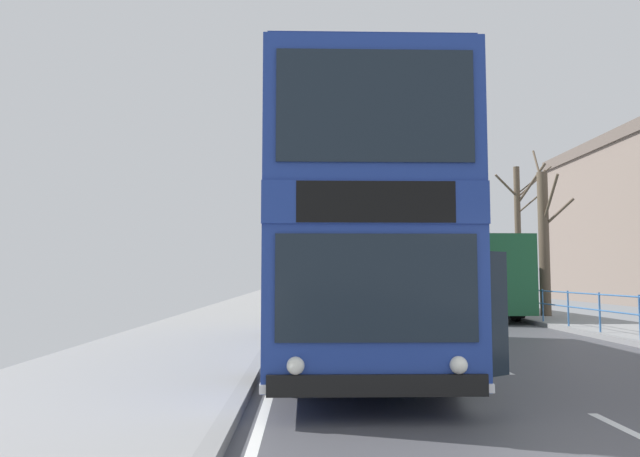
{
  "coord_description": "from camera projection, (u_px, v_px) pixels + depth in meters",
  "views": [
    {
      "loc": [
        -3.44,
        -3.6,
        1.66
      ],
      "look_at": [
        -3.2,
        6.93,
        2.49
      ],
      "focal_mm": 33.28,
      "sensor_mm": 36.0,
      "label": 1
    }
  ],
  "objects": [
    {
      "name": "double_decker_bus_main",
      "position": [
        345.0,
        240.0,
        11.92
      ],
      "size": [
        3.31,
        10.7,
        4.54
      ],
      "color": "navy",
      "rests_on": "ground"
    },
    {
      "name": "bare_tree_far_01",
      "position": [
        519.0,
        231.0,
        27.85
      ],
      "size": [
        2.7,
        2.14,
        6.67
      ],
      "color": "brown",
      "rests_on": "ground"
    },
    {
      "name": "bare_tree_far_00",
      "position": [
        544.0,
        240.0,
        22.62
      ],
      "size": [
        1.12,
        2.48,
        6.61
      ],
      "color": "brown",
      "rests_on": "ground"
    },
    {
      "name": "background_bus_far_lane",
      "position": [
        458.0,
        275.0,
        24.76
      ],
      "size": [
        2.83,
        10.3,
        3.07
      ],
      "color": "#19512D",
      "rests_on": "ground"
    }
  ]
}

